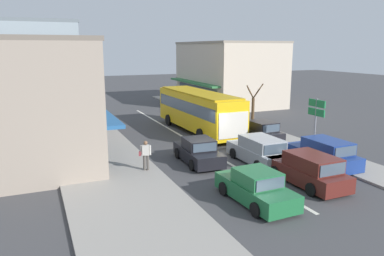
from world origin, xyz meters
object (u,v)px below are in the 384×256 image
object	(u,v)px
parked_wagon_kerb_front	(324,153)
pedestrian_browsing_midblock	(100,110)
directional_road_sign	(316,113)
parked_wagon_kerb_third	(224,119)
street_tree_right	(253,109)
pedestrian_with_handbag_near	(146,154)
wagon_queue_gap_filler	(259,151)
wagon_behind_bus_mid	(308,170)
sedan_behind_bus_near	(198,152)
city_bus	(198,109)
sedan_adjacent_lane_trail	(256,188)
parked_hatchback_kerb_second	(261,132)
traffic_light_downstreet	(98,86)

from	to	relation	value
parked_wagon_kerb_front	pedestrian_browsing_midblock	bearing A→B (deg)	117.07
directional_road_sign	pedestrian_browsing_midblock	bearing A→B (deg)	122.12
parked_wagon_kerb_third	pedestrian_browsing_midblock	bearing A→B (deg)	143.58
directional_road_sign	parked_wagon_kerb_third	bearing A→B (deg)	96.71
street_tree_right	pedestrian_with_handbag_near	size ratio (longest dim) A/B	2.33
wagon_queue_gap_filler	wagon_behind_bus_mid	world-z (taller)	same
sedan_behind_bus_near	wagon_behind_bus_mid	bearing A→B (deg)	-57.09
city_bus	sedan_adjacent_lane_trail	world-z (taller)	city_bus
sedan_adjacent_lane_trail	parked_wagon_kerb_third	xyz separation A→B (m)	(6.18, 14.51, 0.08)
wagon_queue_gap_filler	parked_hatchback_kerb_second	bearing A→B (deg)	55.48
street_tree_right	pedestrian_browsing_midblock	distance (m)	13.94
parked_wagon_kerb_third	pedestrian_with_handbag_near	distance (m)	12.93
traffic_light_downstreet	pedestrian_browsing_midblock	xyz separation A→B (m)	(-0.61, -4.05, -1.79)
city_bus	wagon_behind_bus_mid	world-z (taller)	city_bus
parked_wagon_kerb_third	pedestrian_with_handbag_near	world-z (taller)	pedestrian_with_handbag_near
parked_wagon_kerb_third	parked_wagon_kerb_front	bearing A→B (deg)	-89.06
parked_wagon_kerb_third	street_tree_right	world-z (taller)	street_tree_right
parked_wagon_kerb_third	directional_road_sign	xyz separation A→B (m)	(1.14, -9.73, 1.96)
city_bus	parked_wagon_kerb_front	xyz separation A→B (m)	(2.95, -10.90, -1.14)
parked_wagon_kerb_front	directional_road_sign	bearing A→B (deg)	63.49
traffic_light_downstreet	pedestrian_browsing_midblock	bearing A→B (deg)	-98.51
sedan_adjacent_lane_trail	pedestrian_with_handbag_near	distance (m)	6.61
parked_wagon_kerb_third	sedan_behind_bus_near	bearing A→B (deg)	-126.55
parked_wagon_kerb_third	traffic_light_downstreet	bearing A→B (deg)	128.48
wagon_behind_bus_mid	parked_wagon_kerb_third	xyz separation A→B (m)	(2.62, 13.68, 0.00)
parked_wagon_kerb_third	directional_road_sign	world-z (taller)	directional_road_sign
sedan_behind_bus_near	parked_wagon_kerb_third	world-z (taller)	parked_wagon_kerb_third
wagon_queue_gap_filler	wagon_behind_bus_mid	xyz separation A→B (m)	(0.28, -3.93, 0.00)
parked_wagon_kerb_third	traffic_light_downstreet	size ratio (longest dim) A/B	1.09
wagon_behind_bus_mid	sedan_behind_bus_near	bearing A→B (deg)	122.91
parked_hatchback_kerb_second	directional_road_sign	size ratio (longest dim) A/B	1.04
parked_wagon_kerb_front	parked_hatchback_kerb_second	distance (m)	6.13
traffic_light_downstreet	pedestrian_with_handbag_near	distance (m)	19.77
wagon_queue_gap_filler	sedan_behind_bus_near	distance (m)	3.55
parked_wagon_kerb_front	sedan_behind_bus_near	bearing A→B (deg)	151.85
parked_wagon_kerb_third	directional_road_sign	bearing A→B (deg)	-83.29
parked_hatchback_kerb_second	city_bus	bearing A→B (deg)	120.06
pedestrian_with_handbag_near	pedestrian_browsing_midblock	xyz separation A→B (m)	(0.22, 15.62, 0.00)
pedestrian_browsing_midblock	sedan_adjacent_lane_trail	bearing A→B (deg)	-81.82
city_bus	sedan_adjacent_lane_trail	size ratio (longest dim) A/B	2.56
city_bus	parked_hatchback_kerb_second	distance (m)	5.64
sedan_behind_bus_near	traffic_light_downstreet	bearing A→B (deg)	97.50
wagon_behind_bus_mid	street_tree_right	size ratio (longest dim) A/B	1.19
city_bus	sedan_behind_bus_near	bearing A→B (deg)	-114.12
sedan_adjacent_lane_trail	parked_wagon_kerb_third	bearing A→B (deg)	66.92
parked_wagon_kerb_front	parked_hatchback_kerb_second	world-z (taller)	parked_wagon_kerb_front
parked_wagon_kerb_third	directional_road_sign	distance (m)	9.99
city_bus	pedestrian_with_handbag_near	xyz separation A→B (m)	(-6.71, -8.05, -0.81)
wagon_behind_bus_mid	parked_hatchback_kerb_second	distance (m)	8.57
city_bus	wagon_behind_bus_mid	distance (m)	12.98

